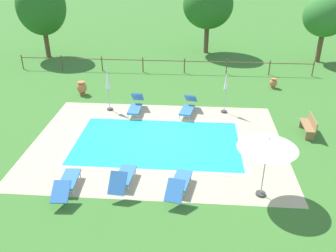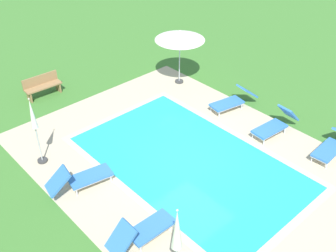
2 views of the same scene
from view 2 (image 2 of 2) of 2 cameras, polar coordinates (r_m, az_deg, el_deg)
ground_plane at (r=13.41m, az=2.91°, el=-4.97°), size 160.00×160.00×0.00m
pool_deck_paving at (r=13.41m, az=2.91°, el=-4.96°), size 11.31×8.31×0.01m
swimming_pool_water at (r=13.41m, az=2.91°, el=-4.95°), size 7.41×4.41×0.01m
pool_coping_rim at (r=13.41m, az=2.91°, el=-4.94°), size 7.89×4.89×0.01m
sun_lounger_north_near_steps at (r=12.50m, az=-12.00°, el=-7.08°), size 0.94×2.04×0.89m
sun_lounger_north_mid at (r=16.04m, az=9.01°, el=3.57°), size 0.96×2.07×0.85m
sun_lounger_north_far at (r=10.83m, az=-3.53°, el=-14.36°), size 0.63×1.93×0.93m
sun_lounger_north_end at (r=14.92m, az=14.68°, el=0.23°), size 0.76×1.96×0.94m
sun_lounger_south_mid at (r=14.56m, az=21.96°, el=-2.46°), size 0.72×2.09×0.75m
patio_umbrella_open_foreground at (r=16.97m, az=1.67°, el=12.44°), size 2.05×2.05×2.37m
patio_umbrella_closed_row_west at (r=9.11m, az=1.23°, el=-15.05°), size 0.32×0.32×2.41m
patio_umbrella_closed_row_mid_west at (r=13.15m, az=-18.12°, el=0.39°), size 0.32×0.32×2.40m
wooden_bench_lawn_side at (r=17.43m, az=-17.10°, el=5.43°), size 0.50×1.52×0.87m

